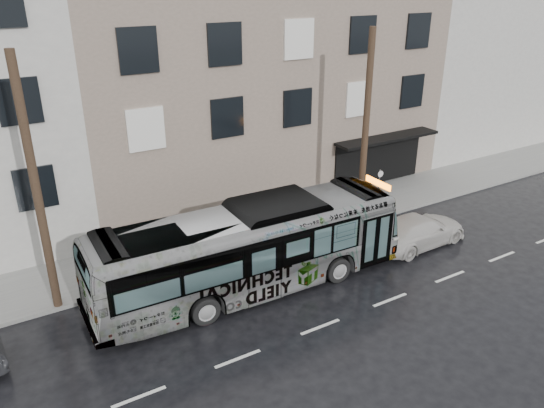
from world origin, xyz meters
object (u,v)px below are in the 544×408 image
Objects in this scene: sign_post at (378,193)px; bus at (249,249)px; utility_pole_front at (366,130)px; utility_pole_rear at (36,190)px; white_sedan at (418,230)px.

bus is (-8.49, -2.40, 0.35)m from sign_post.
utility_pole_front is 3.48m from sign_post.
utility_pole_front and utility_pole_rear have the same top height.
white_sedan is (0.76, -3.09, -3.94)m from utility_pole_front.
utility_pole_front is 14.00m from utility_pole_rear.
sign_post is (1.10, 0.00, -3.30)m from utility_pole_front.
utility_pole_rear reaches higher than sign_post.
utility_pole_rear reaches higher than white_sedan.
utility_pole_front is 0.74× the size of bus.
utility_pole_rear is at bearing 180.00° from sign_post.
bus is at bearing -162.00° from utility_pole_front.
utility_pole_rear is 0.74× the size of bus.
sign_post is (15.10, 0.00, -3.30)m from utility_pole_rear.
bus is at bearing -19.96° from utility_pole_rear.
white_sedan is (-0.34, -3.09, -0.64)m from sign_post.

